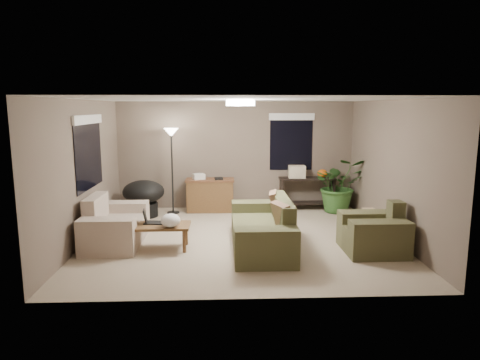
{
  "coord_description": "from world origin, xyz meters",
  "views": [
    {
      "loc": [
        -0.32,
        -7.5,
        2.36
      ],
      "look_at": [
        0.0,
        0.2,
        1.05
      ],
      "focal_mm": 32.0,
      "sensor_mm": 36.0,
      "label": 1
    }
  ],
  "objects_px": {
    "coffee_table": "(160,228)",
    "desk": "(210,195)",
    "main_sofa": "(264,231)",
    "armchair": "(374,234)",
    "cat_scratching_post": "(369,224)",
    "floor_lamp": "(171,143)",
    "papasan_chair": "(144,195)",
    "houseplant": "(339,191)",
    "loveseat": "(114,226)",
    "console_table": "(307,191)"
  },
  "relations": [
    {
      "from": "armchair",
      "to": "papasan_chair",
      "type": "height_order",
      "value": "armchair"
    },
    {
      "from": "armchair",
      "to": "floor_lamp",
      "type": "xyz_separation_m",
      "value": [
        -3.61,
        2.79,
        1.3
      ]
    },
    {
      "from": "main_sofa",
      "to": "armchair",
      "type": "distance_m",
      "value": 1.82
    },
    {
      "from": "loveseat",
      "to": "floor_lamp",
      "type": "distance_m",
      "value": 2.63
    },
    {
      "from": "console_table",
      "to": "papasan_chair",
      "type": "distance_m",
      "value": 3.74
    },
    {
      "from": "loveseat",
      "to": "cat_scratching_post",
      "type": "relative_size",
      "value": 3.2
    },
    {
      "from": "main_sofa",
      "to": "cat_scratching_post",
      "type": "bearing_deg",
      "value": 17.38
    },
    {
      "from": "main_sofa",
      "to": "coffee_table",
      "type": "distance_m",
      "value": 1.75
    },
    {
      "from": "cat_scratching_post",
      "to": "houseplant",
      "type": "bearing_deg",
      "value": 92.42
    },
    {
      "from": "loveseat",
      "to": "papasan_chair",
      "type": "xyz_separation_m",
      "value": [
        0.18,
        1.87,
        0.17
      ]
    },
    {
      "from": "floor_lamp",
      "to": "cat_scratching_post",
      "type": "bearing_deg",
      "value": -25.93
    },
    {
      "from": "main_sofa",
      "to": "papasan_chair",
      "type": "distance_m",
      "value": 3.29
    },
    {
      "from": "papasan_chair",
      "to": "armchair",
      "type": "bearing_deg",
      "value": -30.73
    },
    {
      "from": "papasan_chair",
      "to": "cat_scratching_post",
      "type": "xyz_separation_m",
      "value": [
        4.45,
        -1.59,
        -0.25
      ]
    },
    {
      "from": "coffee_table",
      "to": "houseplant",
      "type": "height_order",
      "value": "houseplant"
    },
    {
      "from": "desk",
      "to": "cat_scratching_post",
      "type": "xyz_separation_m",
      "value": [
        3.01,
        -2.01,
        -0.16
      ]
    },
    {
      "from": "armchair",
      "to": "loveseat",
      "type": "bearing_deg",
      "value": 171.73
    },
    {
      "from": "armchair",
      "to": "papasan_chair",
      "type": "xyz_separation_m",
      "value": [
        -4.22,
        2.51,
        0.17
      ]
    },
    {
      "from": "armchair",
      "to": "cat_scratching_post",
      "type": "height_order",
      "value": "armchair"
    },
    {
      "from": "main_sofa",
      "to": "houseplant",
      "type": "bearing_deg",
      "value": 51.52
    },
    {
      "from": "coffee_table",
      "to": "loveseat",
      "type": "bearing_deg",
      "value": 157.09
    },
    {
      "from": "coffee_table",
      "to": "papasan_chair",
      "type": "xyz_separation_m",
      "value": [
        -0.67,
        2.23,
        0.11
      ]
    },
    {
      "from": "loveseat",
      "to": "floor_lamp",
      "type": "relative_size",
      "value": 0.84
    },
    {
      "from": "desk",
      "to": "console_table",
      "type": "height_order",
      "value": "same"
    },
    {
      "from": "main_sofa",
      "to": "desk",
      "type": "bearing_deg",
      "value": 110.32
    },
    {
      "from": "loveseat",
      "to": "papasan_chair",
      "type": "relative_size",
      "value": 1.59
    },
    {
      "from": "floor_lamp",
      "to": "console_table",
      "type": "bearing_deg",
      "value": 4.54
    },
    {
      "from": "floor_lamp",
      "to": "cat_scratching_post",
      "type": "distance_m",
      "value": 4.5
    },
    {
      "from": "console_table",
      "to": "cat_scratching_post",
      "type": "relative_size",
      "value": 2.6
    },
    {
      "from": "floor_lamp",
      "to": "houseplant",
      "type": "height_order",
      "value": "floor_lamp"
    },
    {
      "from": "armchair",
      "to": "houseplant",
      "type": "xyz_separation_m",
      "value": [
        0.15,
        2.74,
        0.19
      ]
    },
    {
      "from": "armchair",
      "to": "houseplant",
      "type": "bearing_deg",
      "value": 86.76
    },
    {
      "from": "floor_lamp",
      "to": "houseplant",
      "type": "bearing_deg",
      "value": -0.71
    },
    {
      "from": "main_sofa",
      "to": "floor_lamp",
      "type": "xyz_separation_m",
      "value": [
        -1.82,
        2.51,
        1.3
      ]
    },
    {
      "from": "armchair",
      "to": "console_table",
      "type": "distance_m",
      "value": 3.08
    },
    {
      "from": "desk",
      "to": "houseplant",
      "type": "bearing_deg",
      "value": -3.58
    },
    {
      "from": "papasan_chair",
      "to": "floor_lamp",
      "type": "distance_m",
      "value": 1.31
    },
    {
      "from": "loveseat",
      "to": "cat_scratching_post",
      "type": "distance_m",
      "value": 4.64
    },
    {
      "from": "loveseat",
      "to": "main_sofa",
      "type": "bearing_deg",
      "value": -7.87
    },
    {
      "from": "papasan_chair",
      "to": "cat_scratching_post",
      "type": "distance_m",
      "value": 4.73
    },
    {
      "from": "console_table",
      "to": "papasan_chair",
      "type": "height_order",
      "value": "papasan_chair"
    },
    {
      "from": "main_sofa",
      "to": "coffee_table",
      "type": "relative_size",
      "value": 2.2
    },
    {
      "from": "cat_scratching_post",
      "to": "console_table",
      "type": "bearing_deg",
      "value": 109.48
    },
    {
      "from": "main_sofa",
      "to": "armchair",
      "type": "height_order",
      "value": "same"
    },
    {
      "from": "coffee_table",
      "to": "cat_scratching_post",
      "type": "height_order",
      "value": "cat_scratching_post"
    },
    {
      "from": "coffee_table",
      "to": "cat_scratching_post",
      "type": "bearing_deg",
      "value": 9.54
    },
    {
      "from": "loveseat",
      "to": "console_table",
      "type": "height_order",
      "value": "loveseat"
    },
    {
      "from": "console_table",
      "to": "coffee_table",
      "type": "bearing_deg",
      "value": -137.78
    },
    {
      "from": "floor_lamp",
      "to": "houseplant",
      "type": "distance_m",
      "value": 3.93
    },
    {
      "from": "coffee_table",
      "to": "desk",
      "type": "relative_size",
      "value": 0.91
    }
  ]
}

